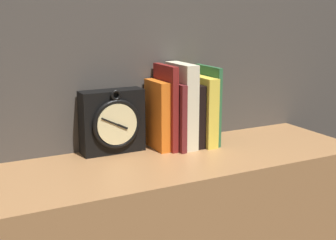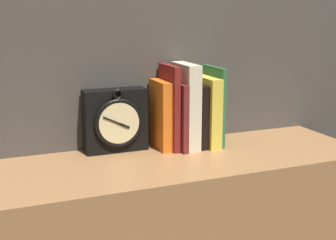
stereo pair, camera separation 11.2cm
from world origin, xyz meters
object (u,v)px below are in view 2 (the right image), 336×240
(book_slot4_black, at_px, (195,115))
(book_slot5_yellow, at_px, (206,111))
(book_slot0_orange, at_px, (161,115))
(book_slot2_maroon, at_px, (177,116))
(book_slot1_maroon, at_px, (169,107))
(book_slot3_cream, at_px, (186,106))
(clock, at_px, (116,121))
(book_slot6_green, at_px, (213,105))

(book_slot4_black, bearing_deg, book_slot5_yellow, -10.94)
(book_slot0_orange, bearing_deg, book_slot4_black, -4.34)
(book_slot2_maroon, bearing_deg, book_slot1_maroon, 159.23)
(book_slot3_cream, bearing_deg, clock, 170.91)
(clock, xyz_separation_m, book_slot6_green, (0.30, -0.03, 0.03))
(book_slot6_green, bearing_deg, book_slot1_maroon, 178.11)
(book_slot0_orange, distance_m, book_slot6_green, 0.17)
(book_slot0_orange, height_order, book_slot4_black, book_slot0_orange)
(book_slot0_orange, distance_m, book_slot1_maroon, 0.03)
(clock, distance_m, book_slot3_cream, 0.21)
(clock, distance_m, book_slot0_orange, 0.13)
(book_slot1_maroon, xyz_separation_m, book_slot4_black, (0.08, -0.00, -0.03))
(clock, relative_size, book_slot3_cream, 0.76)
(book_slot1_maroon, relative_size, book_slot2_maroon, 1.26)
(book_slot0_orange, xyz_separation_m, book_slot4_black, (0.11, -0.01, -0.01))
(book_slot6_green, bearing_deg, book_slot0_orange, 176.27)
(clock, relative_size, book_slot5_yellow, 0.91)
(clock, distance_m, book_slot2_maroon, 0.18)
(book_slot0_orange, xyz_separation_m, book_slot5_yellow, (0.14, -0.01, 0.00))
(book_slot3_cream, relative_size, book_slot5_yellow, 1.20)
(book_slot2_maroon, distance_m, book_slot5_yellow, 0.10)
(book_slot0_orange, xyz_separation_m, book_slot2_maroon, (0.04, -0.01, -0.00))
(book_slot4_black, bearing_deg, book_slot2_maroon, -174.89)
(book_slot2_maroon, height_order, book_slot4_black, book_slot2_maroon)
(book_slot4_black, bearing_deg, book_slot3_cream, -175.04)
(book_slot3_cream, xyz_separation_m, book_slot4_black, (0.03, 0.00, -0.03))
(clock, height_order, book_slot0_orange, book_slot0_orange)
(book_slot1_maroon, bearing_deg, clock, 169.81)
(book_slot3_cream, height_order, book_slot5_yellow, book_slot3_cream)
(clock, height_order, book_slot3_cream, book_slot3_cream)
(clock, height_order, book_slot5_yellow, book_slot5_yellow)
(book_slot1_maroon, distance_m, book_slot4_black, 0.09)
(book_slot1_maroon, distance_m, book_slot6_green, 0.14)
(book_slot1_maroon, bearing_deg, book_slot5_yellow, -4.11)
(clock, relative_size, book_slot0_orange, 0.93)
(book_slot1_maroon, relative_size, book_slot6_green, 1.04)
(book_slot3_cream, bearing_deg, book_slot1_maroon, 174.33)
(book_slot2_maroon, xyz_separation_m, book_slot6_green, (0.12, 0.00, 0.02))
(book_slot5_yellow, bearing_deg, book_slot1_maroon, 175.89)
(book_slot2_maroon, height_order, book_slot3_cream, book_slot3_cream)
(book_slot3_cream, height_order, book_slot6_green, book_slot3_cream)
(book_slot0_orange, bearing_deg, book_slot5_yellow, -5.89)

